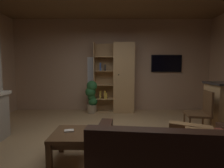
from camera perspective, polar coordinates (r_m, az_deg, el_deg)
floor at (r=3.20m, az=0.01°, el=-19.95°), size 6.16×5.26×0.02m
wall_back at (r=5.56m, az=-0.04°, el=6.09°), size 6.28×0.06×2.86m
window_pane_back at (r=5.54m, az=-5.18°, el=4.52°), size 0.58×0.01×0.83m
bookshelf_cabinet at (r=5.30m, az=2.76°, el=1.91°), size 1.21×0.41×2.10m
coffee_table at (r=2.70m, az=-12.52°, el=-16.97°), size 0.61×0.63×0.43m
table_book_0 at (r=2.71m, az=-14.03°, el=-14.69°), size 0.15×0.12×0.02m
dining_chair at (r=3.78m, az=27.25°, el=-7.92°), size 0.47×0.47×0.92m
potted_floor_plant at (r=5.22m, az=-6.80°, el=-3.81°), size 0.36×0.33×0.98m
wall_mounted_tv at (r=5.76m, az=17.33°, el=6.44°), size 0.95×0.06×0.53m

